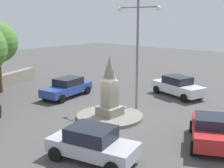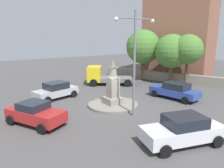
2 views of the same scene
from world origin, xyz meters
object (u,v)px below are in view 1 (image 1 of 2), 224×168
(monument, at_px, (110,89))
(car_red_far_side, at_px, (211,130))
(car_blue_near_island, at_px, (67,87))
(car_silver_passing, at_px, (92,143))
(car_white_waiting, at_px, (178,86))
(streetlamp, at_px, (137,44))

(monument, height_order, car_red_far_side, monument)
(monument, xyz_separation_m, car_blue_near_island, (5.82, -1.44, -1.05))
(monument, height_order, car_silver_passing, monument)
(monument, relative_size, car_white_waiting, 0.78)
(car_silver_passing, bearing_deg, car_red_far_side, -122.26)
(streetlamp, bearing_deg, car_silver_passing, 113.23)
(monument, xyz_separation_m, car_white_waiting, (-0.55, -7.35, -1.01))
(car_blue_near_island, height_order, car_red_far_side, car_red_far_side)
(car_blue_near_island, bearing_deg, streetlamp, -168.28)
(car_silver_passing, distance_m, car_red_far_side, 5.86)
(streetlamp, relative_size, car_white_waiting, 1.56)
(car_blue_near_island, bearing_deg, car_red_far_side, 174.91)
(car_red_far_side, bearing_deg, car_blue_near_island, -5.09)
(monument, distance_m, car_white_waiting, 7.44)
(monument, relative_size, car_blue_near_island, 0.79)
(car_red_far_side, bearing_deg, car_white_waiting, -50.64)
(streetlamp, height_order, car_silver_passing, streetlamp)
(car_blue_near_island, xyz_separation_m, car_white_waiting, (-6.37, -5.91, 0.04))
(car_blue_near_island, distance_m, car_white_waiting, 8.69)
(streetlamp, distance_m, car_red_far_side, 7.58)
(monument, height_order, car_white_waiting, monument)
(car_silver_passing, height_order, car_red_far_side, car_silver_passing)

